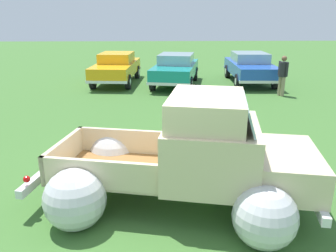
# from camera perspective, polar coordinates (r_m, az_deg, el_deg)

# --- Properties ---
(ground_plane) EXTENTS (80.00, 80.00, 0.00)m
(ground_plane) POSITION_cam_1_polar(r_m,az_deg,el_deg) (6.00, 0.67, -12.66)
(ground_plane) COLOR #3D6B2D
(vintage_pickup_truck) EXTENTS (4.90, 3.45, 1.96)m
(vintage_pickup_truck) POSITION_cam_1_polar(r_m,az_deg,el_deg) (5.61, 4.65, -6.31)
(vintage_pickup_truck) COLOR black
(vintage_pickup_truck) RESTS_ON ground
(show_car_0) EXTENTS (2.16, 4.50, 1.43)m
(show_car_0) POSITION_cam_1_polar(r_m,az_deg,el_deg) (16.42, -8.81, 9.95)
(show_car_0) COLOR black
(show_car_0) RESTS_ON ground
(show_car_1) EXTENTS (2.62, 4.62, 1.43)m
(show_car_1) POSITION_cam_1_polar(r_m,az_deg,el_deg) (15.78, 1.33, 9.82)
(show_car_1) COLOR black
(show_car_1) RESTS_ON ground
(show_car_2) EXTENTS (2.05, 4.59, 1.43)m
(show_car_2) POSITION_cam_1_polar(r_m,az_deg,el_deg) (16.82, 13.80, 9.85)
(show_car_2) COLOR black
(show_car_2) RESTS_ON ground
(spectator_0) EXTENTS (0.44, 0.53, 1.61)m
(spectator_0) POSITION_cam_1_polar(r_m,az_deg,el_deg) (14.28, 19.00, 8.49)
(spectator_0) COLOR gray
(spectator_0) RESTS_ON ground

